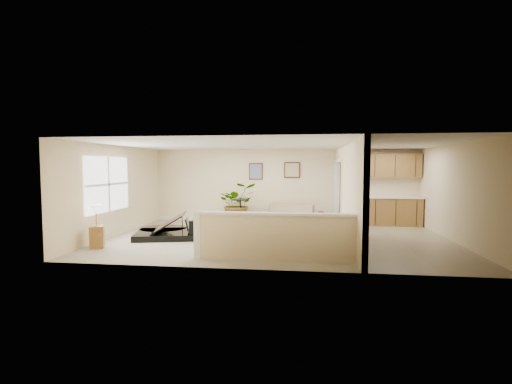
# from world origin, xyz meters

# --- Properties ---
(floor) EXTENTS (9.00, 9.00, 0.00)m
(floor) POSITION_xyz_m (0.00, 0.00, 0.00)
(floor) COLOR tan
(floor) RESTS_ON ground
(back_wall) EXTENTS (9.00, 0.04, 2.50)m
(back_wall) POSITION_xyz_m (0.00, 3.00, 1.25)
(back_wall) COLOR beige
(back_wall) RESTS_ON floor
(front_wall) EXTENTS (9.00, 0.04, 2.50)m
(front_wall) POSITION_xyz_m (0.00, -3.00, 1.25)
(front_wall) COLOR beige
(front_wall) RESTS_ON floor
(left_wall) EXTENTS (0.04, 6.00, 2.50)m
(left_wall) POSITION_xyz_m (-4.50, 0.00, 1.25)
(left_wall) COLOR beige
(left_wall) RESTS_ON floor
(right_wall) EXTENTS (0.04, 6.00, 2.50)m
(right_wall) POSITION_xyz_m (4.50, 0.00, 1.25)
(right_wall) COLOR beige
(right_wall) RESTS_ON floor
(ceiling) EXTENTS (9.00, 6.00, 0.04)m
(ceiling) POSITION_xyz_m (0.00, 0.00, 2.50)
(ceiling) COLOR silver
(ceiling) RESTS_ON back_wall
(kitchen_vinyl) EXTENTS (2.70, 6.00, 0.01)m
(kitchen_vinyl) POSITION_xyz_m (3.15, 0.00, 0.00)
(kitchen_vinyl) COLOR gray
(kitchen_vinyl) RESTS_ON floor
(interior_partition) EXTENTS (0.18, 5.99, 2.50)m
(interior_partition) POSITION_xyz_m (1.80, 0.25, 1.22)
(interior_partition) COLOR beige
(interior_partition) RESTS_ON floor
(pony_half_wall) EXTENTS (3.42, 0.22, 1.00)m
(pony_half_wall) POSITION_xyz_m (0.08, -2.30, 0.52)
(pony_half_wall) COLOR beige
(pony_half_wall) RESTS_ON floor
(left_window) EXTENTS (0.05, 2.15, 1.45)m
(left_window) POSITION_xyz_m (-4.49, -0.50, 1.45)
(left_window) COLOR white
(left_window) RESTS_ON left_wall
(wall_art_left) EXTENTS (0.48, 0.04, 0.58)m
(wall_art_left) POSITION_xyz_m (-0.95, 2.97, 1.75)
(wall_art_left) COLOR #3B2815
(wall_art_left) RESTS_ON back_wall
(wall_mirror) EXTENTS (0.55, 0.04, 0.55)m
(wall_mirror) POSITION_xyz_m (0.30, 2.97, 1.80)
(wall_mirror) COLOR #3B2815
(wall_mirror) RESTS_ON back_wall
(kitchen_cabinets) EXTENTS (2.36, 0.65, 2.33)m
(kitchen_cabinets) POSITION_xyz_m (3.19, 2.73, 0.87)
(kitchen_cabinets) COLOR olive
(kitchen_cabinets) RESTS_ON floor
(piano) EXTENTS (2.07, 2.09, 1.48)m
(piano) POSITION_xyz_m (-3.05, -0.06, 0.62)
(piano) COLOR black
(piano) RESTS_ON floor
(piano_bench) EXTENTS (0.46, 0.81, 0.52)m
(piano_bench) POSITION_xyz_m (-2.00, -0.23, 0.26)
(piano_bench) COLOR black
(piano_bench) RESTS_ON floor
(loveseat) EXTENTS (1.87, 1.43, 0.89)m
(loveseat) POSITION_xyz_m (0.17, 2.37, 0.34)
(loveseat) COLOR tan
(loveseat) RESTS_ON floor
(accent_table) EXTENTS (0.57, 0.57, 0.83)m
(accent_table) POSITION_xyz_m (-1.39, 2.42, 0.53)
(accent_table) COLOR black
(accent_table) RESTS_ON floor
(palm_plant) EXTENTS (1.57, 1.48, 1.39)m
(palm_plant) POSITION_xyz_m (-1.49, 2.34, 0.68)
(palm_plant) COLOR black
(palm_plant) RESTS_ON floor
(small_plant) EXTENTS (0.34, 0.34, 0.48)m
(small_plant) POSITION_xyz_m (1.24, 2.30, 0.20)
(small_plant) COLOR black
(small_plant) RESTS_ON floor
(lamp_stand) EXTENTS (0.40, 0.40, 1.04)m
(lamp_stand) POSITION_xyz_m (-4.14, -1.66, 0.44)
(lamp_stand) COLOR olive
(lamp_stand) RESTS_ON floor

